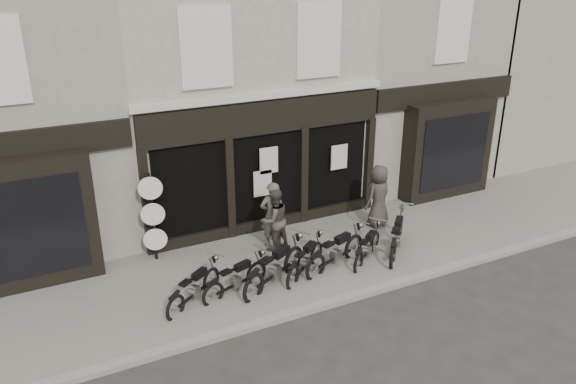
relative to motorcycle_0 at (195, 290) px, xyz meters
name	(u,v)px	position (x,y,z in m)	size (l,w,h in m)	color
ground_plane	(316,277)	(3.11, -0.19, -0.37)	(90.00, 90.00, 0.00)	#2D2B28
pavement	(300,259)	(3.11, 0.71, -0.31)	(30.00, 4.20, 0.12)	slate
kerb	(343,299)	(3.11, -1.44, -0.31)	(30.00, 0.25, 0.13)	gray
central_building	(226,76)	(3.11, 5.76, 3.71)	(7.30, 6.22, 8.34)	#B7AE9C
neighbour_left	(2,97)	(-3.24, 5.70, 3.67)	(5.60, 6.73, 8.34)	#A29789
neighbour_right	(392,62)	(9.46, 5.70, 3.67)	(5.60, 6.73, 8.34)	#A29789
filler_right	(549,46)	(17.61, 5.81, 3.73)	(11.00, 6.00, 8.20)	#A29789
motorcycle_0	(195,290)	(0.00, 0.00, 0.00)	(1.71, 1.34, 0.94)	black
motorcycle_1	(236,281)	(1.01, -0.03, 0.00)	(1.88, 0.90, 0.94)	black
motorcycle_2	(275,270)	(1.99, -0.13, 0.08)	(2.17, 1.40, 1.13)	black
motorcycle_3	(305,262)	(2.89, 0.00, 0.01)	(1.73, 1.40, 0.96)	black
motorcycle_4	(336,254)	(3.76, -0.05, 0.05)	(2.14, 1.05, 1.07)	black
motorcycle_5	(367,249)	(4.69, -0.09, -0.01)	(1.63, 1.33, 0.91)	black
motorcycle_6	(397,239)	(5.64, -0.09, 0.07)	(1.80, 1.87, 1.12)	black
man_left	(273,215)	(2.75, 1.63, 0.68)	(0.68, 0.45, 1.88)	#4F4B41
man_centre	(274,220)	(2.72, 1.46, 0.61)	(0.84, 0.65, 1.73)	#433C36
man_right	(378,196)	(6.09, 1.46, 0.68)	(0.91, 0.59, 1.86)	#39332F
advert_sign_post	(153,221)	(-0.30, 2.31, 0.85)	(0.61, 0.39, 2.52)	black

